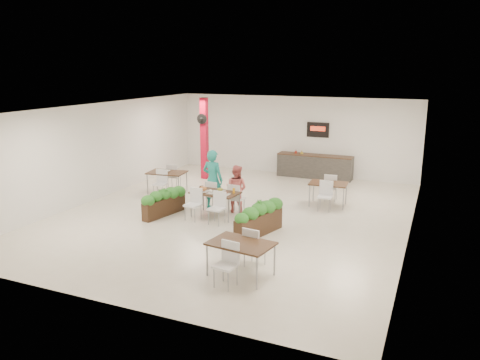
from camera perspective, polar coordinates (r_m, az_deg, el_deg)
name	(u,v)px	position (r m, az deg, el deg)	size (l,w,h in m)	color
ground	(235,214)	(14.27, -0.61, -4.18)	(12.00, 12.00, 0.00)	beige
room_shell	(235,149)	(13.78, -0.63, 3.79)	(10.10, 12.10, 3.22)	white
red_column	(204,138)	(18.50, -4.38, 5.16)	(0.40, 0.41, 3.20)	#A90B25
service_counter	(315,166)	(19.02, 9.09, 1.74)	(3.00, 0.64, 2.20)	#2B2826
main_table	(215,196)	(13.92, -3.08, -1.93)	(1.46, 1.71, 0.92)	black
diner_man	(213,180)	(14.57, -3.34, 0.04)	(0.69, 0.45, 1.89)	teal
diner_woman	(236,189)	(14.29, -0.45, -1.07)	(0.72, 0.56, 1.47)	#E06663
planter_left	(164,200)	(14.21, -9.26, -2.38)	(0.66, 1.68, 0.88)	black
planter_right	(259,217)	(12.40, 2.32, -4.58)	(0.80, 1.80, 0.97)	black
side_table_a	(167,175)	(16.73, -8.89, 0.61)	(1.40, 1.66, 0.92)	black
side_table_b	(328,187)	(15.24, 10.71, -0.79)	(1.24, 1.64, 0.92)	black
side_table_c	(241,248)	(10.01, 0.11, -8.26)	(1.45, 1.66, 0.92)	black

